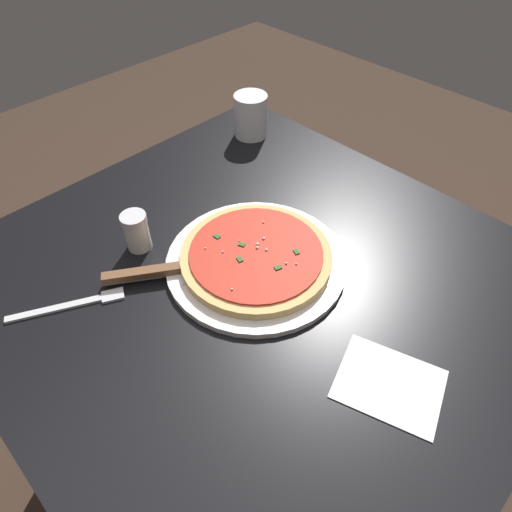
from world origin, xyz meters
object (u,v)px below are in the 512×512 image
cup_tall_drink (251,116)px  parmesan_shaker (136,231)px  fork (74,304)px  napkin_folded_right (389,384)px  pizza (256,256)px  pizza_server (166,271)px  serving_plate (256,262)px

cup_tall_drink → parmesan_shaker: 0.44m
fork → parmesan_shaker: parmesan_shaker is taller
napkin_folded_right → fork: bearing=118.8°
pizza → cup_tall_drink: size_ratio=2.63×
cup_tall_drink → napkin_folded_right: cup_tall_drink is taller
pizza_server → parmesan_shaker: bearing=83.3°
serving_plate → pizza: size_ratio=1.20×
serving_plate → napkin_folded_right: (-0.03, -0.30, -0.00)m
pizza → napkin_folded_right: (-0.03, -0.30, -0.02)m
pizza → parmesan_shaker: parmesan_shaker is taller
serving_plate → napkin_folded_right: serving_plate is taller
cup_tall_drink → fork: cup_tall_drink is taller
napkin_folded_right → parmesan_shaker: parmesan_shaker is taller
serving_plate → cup_tall_drink: cup_tall_drink is taller
cup_tall_drink → napkin_folded_right: 0.70m
pizza_server → napkin_folded_right: size_ratio=1.44×
pizza → parmesan_shaker: 0.22m
cup_tall_drink → parmesan_shaker: bearing=-162.4°
cup_tall_drink → pizza: bearing=-133.3°
pizza → fork: pizza is taller
pizza_server → cup_tall_drink: (0.43, 0.23, 0.03)m
pizza_server → napkin_folded_right: (0.10, -0.39, -0.02)m
napkin_folded_right → parmesan_shaker: 0.49m
pizza_server → napkin_folded_right: pizza_server is taller
fork → serving_plate: bearing=-27.6°
serving_plate → fork: bearing=152.4°
parmesan_shaker → cup_tall_drink: bearing=17.6°
pizza → fork: 0.31m
napkin_folded_right → parmesan_shaker: (-0.09, 0.48, 0.04)m
napkin_folded_right → pizza_server: bearing=104.4°
pizza → pizza_server: (-0.13, 0.09, -0.00)m
pizza → fork: size_ratio=1.52×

